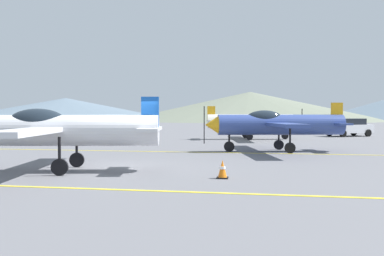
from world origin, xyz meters
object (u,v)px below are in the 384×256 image
at_px(airplane_near, 55,129).
at_px(traffic_cone_front, 222,169).
at_px(airplane_mid, 275,124).
at_px(airplane_far, 254,121).
at_px(car_sedan, 349,127).

bearing_deg(airplane_near, traffic_cone_front, -6.09).
xyz_separation_m(airplane_mid, airplane_far, (-1.48, 10.87, 0.00)).
distance_m(airplane_mid, airplane_far, 10.97).
height_order(airplane_near, airplane_mid, same).
height_order(airplane_near, airplane_far, same).
distance_m(airplane_near, airplane_mid, 12.28).
distance_m(airplane_near, car_sedan, 30.24).
distance_m(airplane_far, traffic_cone_front, 20.93).
bearing_deg(traffic_cone_front, airplane_far, 89.03).
relative_size(airplane_near, traffic_cone_front, 15.10).
relative_size(airplane_far, traffic_cone_front, 15.11).
bearing_deg(airplane_mid, car_sedan, 67.75).
relative_size(car_sedan, traffic_cone_front, 7.81).
bearing_deg(airplane_far, traffic_cone_front, -90.97).
bearing_deg(airplane_near, car_sedan, 60.53).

